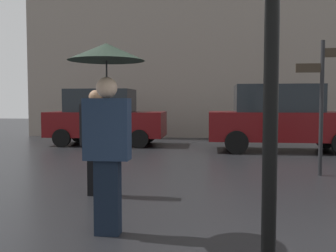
# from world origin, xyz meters

# --- Properties ---
(pedestrian_with_umbrella) EXTENTS (0.85, 0.85, 2.15)m
(pedestrian_with_umbrella) POSITION_xyz_m (-1.67, 1.37, 1.53)
(pedestrian_with_umbrella) COLOR black
(pedestrian_with_umbrella) RESTS_ON ground
(pedestrian_with_bag) EXTENTS (0.52, 0.24, 1.69)m
(pedestrian_with_bag) POSITION_xyz_m (-2.33, 3.14, 0.96)
(pedestrian_with_bag) COLOR black
(pedestrian_with_bag) RESTS_ON ground
(parked_car_left) EXTENTS (4.55, 1.91, 2.02)m
(parked_car_left) POSITION_xyz_m (1.61, 9.17, 1.02)
(parked_car_left) COLOR #590C0F
(parked_car_left) RESTS_ON ground
(parked_car_right) EXTENTS (4.04, 1.84, 1.94)m
(parked_car_right) POSITION_xyz_m (-4.21, 10.25, 0.97)
(parked_car_right) COLOR #590C0F
(parked_car_right) RESTS_ON ground
(street_signpost) EXTENTS (1.08, 0.08, 2.73)m
(street_signpost) POSITION_xyz_m (1.70, 5.26, 1.67)
(street_signpost) COLOR black
(street_signpost) RESTS_ON ground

